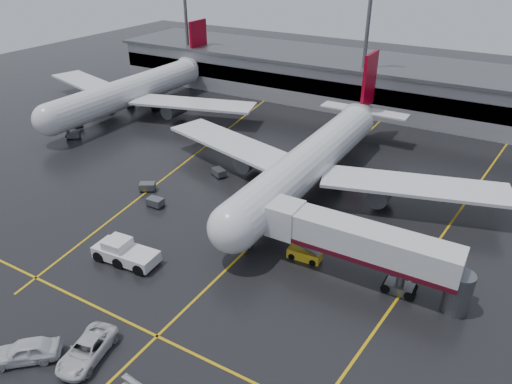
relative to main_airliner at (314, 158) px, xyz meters
The scene contains 20 objects.
ground 10.57m from the main_airliner, 90.00° to the right, with size 220.00×220.00×0.00m, color black.
apron_line_centre 10.57m from the main_airliner, 90.00° to the right, with size 0.25×90.00×0.02m, color gold.
apron_line_stop 31.98m from the main_airliner, 90.00° to the right, with size 60.00×0.25×0.02m, color gold.
apron_line_left 20.44m from the main_airliner, behind, with size 0.25×70.00×0.02m, color gold.
apron_line_right 18.49m from the main_airliner, ahead, with size 0.25×70.00×0.02m, color gold.
terminal 38.23m from the main_airliner, 90.00° to the left, with size 122.00×19.00×8.60m.
light_mast_left 56.34m from the main_airliner, 144.33° to the left, with size 3.00×1.20×25.45m.
light_mast_mid 34.26m from the main_airliner, 98.80° to the left, with size 3.00×1.20×25.45m.
main_airliner is the anchor object (origin of this frame).
second_airliner 43.68m from the main_airliner, 164.05° to the left, with size 48.80×45.60×14.10m.
jet_bridge 19.68m from the main_airliner, 52.90° to the right, with size 19.90×3.40×6.05m.
pushback_tractor 27.17m from the main_airliner, 111.45° to the right, with size 7.09×3.43×2.46m.
belt_loader 16.93m from the main_airliner, 68.65° to the right, with size 3.56×1.82×2.20m.
service_van_a 36.53m from the main_airliner, 95.12° to the right, with size 2.65×5.76×1.60m, color silver.
service_van_d 39.63m from the main_airliner, 100.63° to the right, with size 2.15×5.35×1.82m, color silver.
baggage_cart_a 21.15m from the main_airliner, 134.73° to the right, with size 2.04×1.36×1.12m.
baggage_cart_b 22.26m from the main_airliner, 146.51° to the right, with size 2.38×2.14×1.12m.
baggage_cart_c 13.65m from the main_airliner, 163.01° to the right, with size 2.36×2.03×1.12m.
baggage_cart_d 45.38m from the main_airliner, behind, with size 2.35×1.98×1.12m.
baggage_cart_e 41.76m from the main_airliner, behind, with size 2.38×2.22×1.12m.
Camera 1 is at (22.26, -43.59, 29.87)m, focal length 33.70 mm.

